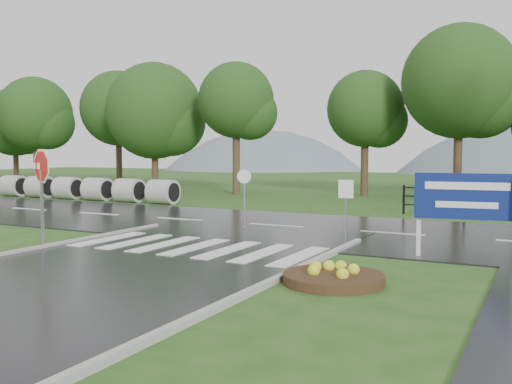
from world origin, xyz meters
The scene contains 11 objects.
ground centered at (0.00, 0.00, 0.00)m, with size 120.00×120.00×0.00m, color #274D19.
main_road centered at (0.00, 10.00, 0.00)m, with size 90.00×8.00×0.04m, color black.
crosswalk centered at (0.00, 5.00, 0.06)m, with size 6.50×2.80×0.02m.
hills centered at (3.49, 65.00, -15.54)m, with size 102.00×48.00×48.00m.
treeline centered at (1.00, 24.00, 0.00)m, with size 83.20×5.20×10.00m.
culvert_pipes centered at (-13.72, 15.00, 0.60)m, with size 11.80×1.20×1.20m.
stop_sign centered at (-3.64, 3.18, 1.96)m, with size 1.20×0.42×2.84m.
estate_billboard centered at (6.60, 6.54, 1.43)m, with size 2.37×0.34×2.08m.
flower_bed centered at (4.60, 2.92, 0.15)m, with size 1.99×1.99×0.40m.
reg_sign_small centered at (3.42, 7.19, 1.32)m, with size 0.40×0.08×1.82m.
reg_sign_round centered at (-0.62, 8.87, 1.29)m, with size 0.45×0.15×2.00m.
Camera 1 is at (8.30, -7.59, 2.61)m, focal length 40.00 mm.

